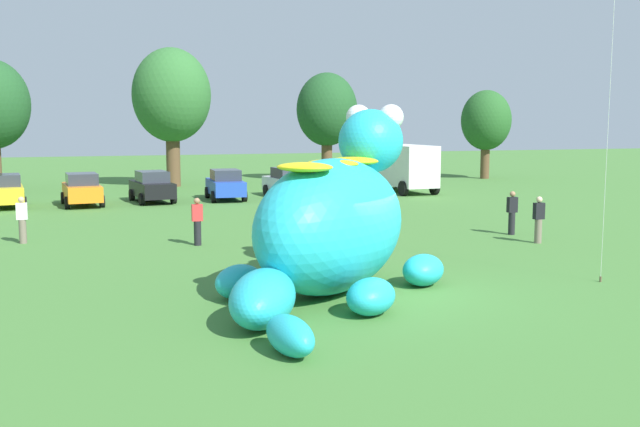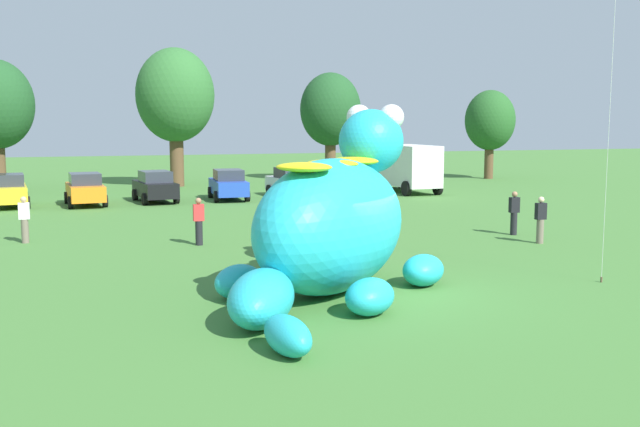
# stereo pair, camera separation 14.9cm
# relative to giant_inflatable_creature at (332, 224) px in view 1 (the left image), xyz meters

# --- Properties ---
(ground_plane) EXTENTS (160.00, 160.00, 0.00)m
(ground_plane) POSITION_rel_giant_inflatable_creature_xyz_m (1.17, -0.64, -1.79)
(ground_plane) COLOR #427533
(giant_inflatable_creature) EXTENTS (7.14, 8.95, 4.90)m
(giant_inflatable_creature) POSITION_rel_giant_inflatable_creature_xyz_m (0.00, 0.00, 0.00)
(giant_inflatable_creature) COLOR #23B2C6
(giant_inflatable_creature) RESTS_ON ground
(car_yellow) EXTENTS (2.27, 4.26, 1.72)m
(car_yellow) POSITION_rel_giant_inflatable_creature_xyz_m (-9.91, 22.90, -0.93)
(car_yellow) COLOR yellow
(car_yellow) RESTS_ON ground
(car_orange) EXTENTS (2.23, 4.24, 1.72)m
(car_orange) POSITION_rel_giant_inflatable_creature_xyz_m (-6.13, 22.44, -0.93)
(car_orange) COLOR orange
(car_orange) RESTS_ON ground
(car_black) EXTENTS (2.35, 4.29, 1.72)m
(car_black) POSITION_rel_giant_inflatable_creature_xyz_m (-2.47, 22.98, -0.93)
(car_black) COLOR black
(car_black) RESTS_ON ground
(car_blue) EXTENTS (2.04, 4.15, 1.72)m
(car_blue) POSITION_rel_giant_inflatable_creature_xyz_m (1.59, 22.95, -0.93)
(car_blue) COLOR #2347B7
(car_blue) RESTS_ON ground
(car_white) EXTENTS (2.28, 4.26, 1.72)m
(car_white) POSITION_rel_giant_inflatable_creature_xyz_m (5.37, 23.43, -0.93)
(car_white) COLOR white
(car_white) RESTS_ON ground
(box_truck) EXTENTS (2.54, 6.47, 2.95)m
(box_truck) POSITION_rel_giant_inflatable_creature_xyz_m (12.99, 24.07, -0.19)
(box_truck) COLOR #333842
(box_truck) RESTS_ON ground
(tree_mid_left) EXTENTS (5.25, 5.25, 9.32)m
(tree_mid_left) POSITION_rel_giant_inflatable_creature_xyz_m (-0.15, 32.49, 4.30)
(tree_mid_left) COLOR brown
(tree_mid_left) RESTS_ON ground
(tree_centre_left) EXTENTS (4.50, 4.50, 7.99)m
(tree_centre_left) POSITION_rel_giant_inflatable_creature_xyz_m (11.34, 33.83, 3.43)
(tree_centre_left) COLOR brown
(tree_centre_left) RESTS_ON ground
(tree_centre) EXTENTS (3.83, 3.83, 6.79)m
(tree_centre) POSITION_rel_giant_inflatable_creature_xyz_m (23.61, 31.87, 2.65)
(tree_centre) COLOR brown
(tree_centre) RESTS_ON ground
(spectator_near_inflatable) EXTENTS (0.38, 0.26, 1.71)m
(spectator_near_inflatable) POSITION_rel_giant_inflatable_creature_xyz_m (1.38, 5.51, -0.94)
(spectator_near_inflatable) COLOR #726656
(spectator_near_inflatable) RESTS_ON ground
(spectator_mid_field) EXTENTS (0.38, 0.26, 1.71)m
(spectator_mid_field) POSITION_rel_giant_inflatable_creature_xyz_m (9.62, 4.81, -0.94)
(spectator_mid_field) COLOR #726656
(spectator_mid_field) RESTS_ON ground
(spectator_by_cars) EXTENTS (0.38, 0.26, 1.71)m
(spectator_by_cars) POSITION_rel_giant_inflatable_creature_xyz_m (9.82, 6.84, -0.94)
(spectator_by_cars) COLOR black
(spectator_by_cars) RESTS_ON ground
(spectator_wandering) EXTENTS (0.38, 0.26, 1.71)m
(spectator_wandering) POSITION_rel_giant_inflatable_creature_xyz_m (-8.23, 10.62, -0.94)
(spectator_wandering) COLOR #726656
(spectator_wandering) RESTS_ON ground
(spectator_far_side) EXTENTS (0.38, 0.26, 1.71)m
(spectator_far_side) POSITION_rel_giant_inflatable_creature_xyz_m (-2.25, 8.21, -0.94)
(spectator_far_side) COLOR black
(spectator_far_side) RESTS_ON ground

